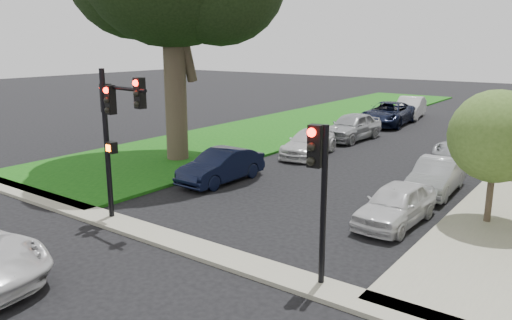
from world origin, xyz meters
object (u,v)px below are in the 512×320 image
Objects in this scene: car_parked_0 at (396,204)px; car_parked_2 at (472,146)px; car_parked_6 at (309,143)px; traffic_signal_main at (114,118)px; car_parked_3 at (492,133)px; car_parked_5 at (221,166)px; traffic_signal_secondary at (319,175)px; small_tree_a at (496,136)px; car_parked_8 at (388,114)px; car_parked_7 at (352,127)px; car_parked_1 at (436,176)px; car_parked_9 at (410,108)px.

car_parked_0 is 10.75m from car_parked_2.
traffic_signal_main is at bearing -98.86° from car_parked_6.
car_parked_2 is at bearing -81.49° from car_parked_3.
traffic_signal_secondary is at bearing -35.10° from car_parked_5.
car_parked_8 is (-10.04, 16.80, -2.05)m from small_tree_a.
car_parked_3 is 7.75m from car_parked_7.
car_parked_2 is (-0.28, 6.56, 0.04)m from car_parked_1.
car_parked_9 is (-7.58, 22.62, 0.15)m from car_parked_0.
car_parked_2 reaches higher than car_parked_3.
car_parked_8 reaches higher than car_parked_2.
car_parked_8 is 1.18× the size of car_parked_9.
traffic_signal_main is 17.26m from car_parked_7.
car_parked_1 is 1.01× the size of car_parked_3.
traffic_signal_main is at bearing -98.60° from car_parked_9.
car_parked_0 is at bearing -72.14° from car_parked_8.
car_parked_0 is 15.35m from car_parked_3.
traffic_signal_secondary reaches higher than car_parked_5.
car_parked_1 is 10.69m from car_parked_7.
car_parked_6 is (0.41, 6.44, -0.04)m from car_parked_5.
car_parked_9 is (-7.58, 18.44, 0.14)m from car_parked_1.
car_parked_8 is at bearing 91.09° from car_parked_5.
car_parked_7 is (-7.31, 17.11, -1.91)m from traffic_signal_secondary.
traffic_signal_secondary reaches higher than car_parked_0.
car_parked_6 is at bearing -142.63° from car_parked_2.
car_parked_6 is 15.70m from car_parked_9.
car_parked_5 is at bearing -102.44° from car_parked_6.
car_parked_0 is 7.65m from car_parked_5.
car_parked_5 is at bearing -88.27° from car_parked_7.
traffic_signal_main reaches higher than car_parked_3.
car_parked_7 is at bearing 113.15° from traffic_signal_secondary.
traffic_signal_main is 17.47m from car_parked_2.
car_parked_9 is (-0.35, 15.70, 0.16)m from car_parked_6.
car_parked_3 is at bearing -27.61° from car_parked_8.
traffic_signal_secondary is 15.98m from car_parked_2.
car_parked_0 is 0.79× the size of car_parked_9.
car_parked_7 is at bearing 123.41° from car_parked_0.
small_tree_a is 19.68m from car_parked_8.
car_parked_5 is at bearing -99.46° from car_parked_9.
car_parked_1 is 19.94m from car_parked_9.
car_parked_6 is 0.94× the size of car_parked_7.
car_parked_9 is at bearing 84.27° from car_parked_8.
car_parked_5 is 17.98m from car_parked_8.
traffic_signal_main is 1.23× the size of car_parked_3.
car_parked_1 is 0.85× the size of car_parked_7.
car_parked_2 is 7.93m from car_parked_6.
traffic_signal_secondary reaches higher than car_parked_8.
car_parked_7 is 10.63m from car_parked_9.
car_parked_2 reaches higher than car_parked_6.
car_parked_9 is at bearing 143.30° from car_parked_3.
small_tree_a is 14.11m from car_parked_3.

